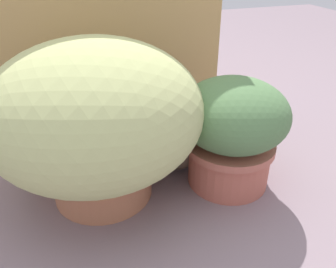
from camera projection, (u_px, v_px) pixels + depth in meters
name	position (u px, v px, depth m)	size (l,w,h in m)	color
ground_plane	(128.00, 206.00, 1.08)	(6.00, 6.00, 0.00)	gray
cardboard_backdrop	(82.00, 13.00, 1.25)	(1.11, 0.03, 0.99)	tan
grass_planter	(96.00, 116.00, 1.00)	(0.63, 0.63, 0.50)	#B26E4B
leafy_planter	(232.00, 129.00, 1.09)	(0.35, 0.35, 0.37)	#B9604E
cat	(175.00, 138.00, 1.20)	(0.34, 0.30, 0.32)	brown
mushroom_ornament_pink	(131.00, 183.00, 1.01)	(0.07, 0.07, 0.14)	silver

